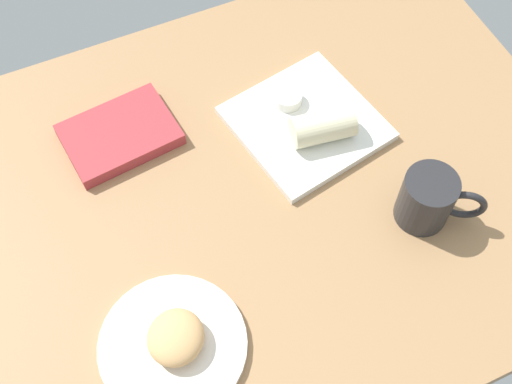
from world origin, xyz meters
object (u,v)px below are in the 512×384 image
(square_plate, at_px, (306,123))
(breakfast_wrap, at_px, (323,127))
(scone_pastry, at_px, (176,337))
(book_stack, at_px, (120,135))
(sauce_cup, at_px, (288,98))
(coffee_mug, at_px, (429,199))
(round_plate, at_px, (173,345))

(square_plate, height_order, breakfast_wrap, breakfast_wrap)
(scone_pastry, bearing_deg, book_stack, -96.07)
(square_plate, relative_size, book_stack, 1.15)
(sauce_cup, bearing_deg, coffee_mug, 109.97)
(round_plate, xyz_separation_m, square_plate, (-0.38, -0.29, 0.00))
(round_plate, height_order, coffee_mug, coffee_mug)
(sauce_cup, height_order, coffee_mug, coffee_mug)
(round_plate, bearing_deg, coffee_mug, -174.99)
(round_plate, relative_size, coffee_mug, 1.77)
(scone_pastry, distance_m, coffee_mug, 0.47)
(scone_pastry, distance_m, breakfast_wrap, 0.45)
(scone_pastry, height_order, sauce_cup, scone_pastry)
(round_plate, distance_m, breakfast_wrap, 0.46)
(sauce_cup, xyz_separation_m, book_stack, (0.31, -0.06, -0.02))
(book_stack, distance_m, coffee_mug, 0.56)
(breakfast_wrap, bearing_deg, round_plate, -48.18)
(round_plate, relative_size, scone_pastry, 2.51)
(square_plate, bearing_deg, sauce_cup, -77.12)
(round_plate, relative_size, sauce_cup, 4.27)
(square_plate, bearing_deg, scone_pastry, 38.66)
(scone_pastry, height_order, square_plate, scone_pastry)
(coffee_mug, bearing_deg, sauce_cup, -70.03)
(sauce_cup, xyz_separation_m, coffee_mug, (-0.11, 0.31, 0.02))
(sauce_cup, relative_size, book_stack, 0.25)
(coffee_mug, bearing_deg, scone_pastry, 5.12)
(square_plate, distance_m, sauce_cup, 0.06)
(round_plate, height_order, sauce_cup, sauce_cup)
(scone_pastry, distance_m, book_stack, 0.41)
(scone_pastry, distance_m, square_plate, 0.47)
(scone_pastry, xyz_separation_m, breakfast_wrap, (-0.38, -0.25, 0.01))
(breakfast_wrap, relative_size, coffee_mug, 0.87)
(sauce_cup, distance_m, book_stack, 0.32)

